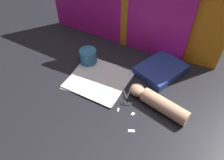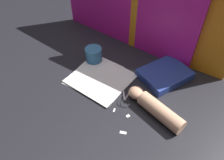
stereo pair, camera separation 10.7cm
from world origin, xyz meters
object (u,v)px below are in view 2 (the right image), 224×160
Objects in this scene: hand_forearm at (155,108)px; mug at (94,55)px; scissors at (125,99)px; paper_stack at (101,77)px; book_closed at (165,74)px.

mug reaches higher than hand_forearm.
scissors is at bearing -174.75° from hand_forearm.
paper_stack is 0.34m from book_closed.
hand_forearm is 3.31× the size of mug.
scissors is at bearing -26.23° from mug.
hand_forearm reaches higher than scissors.
hand_forearm is at bearing -16.50° from mug.
hand_forearm is (0.34, -0.04, 0.03)m from paper_stack.
paper_stack is 1.03× the size of hand_forearm.
book_closed is 0.27m from scissors.
hand_forearm reaches higher than book_closed.
mug reaches higher than scissors.
book_closed is at bearing 104.44° from hand_forearm.
book_closed is 2.00× the size of scissors.
mug is at bearing 141.50° from paper_stack.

